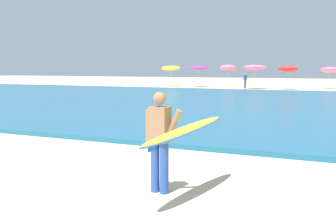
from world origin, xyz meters
The scene contains 9 objects.
sea centered at (0.00, 18.96, 0.07)m, with size 120.00×28.00×0.14m, color #1E6084.
surfer_with_board centered at (3.57, 1.35, 1.03)m, with size 1.10×2.57×1.73m.
beach_umbrella_0 centered at (-13.00, 37.75, 2.08)m, with size 2.16×2.19×2.39m.
beach_umbrella_1 centered at (-9.74, 37.98, 2.10)m, with size 2.21×2.22×2.33m.
beach_umbrella_2 centered at (-6.60, 38.61, 2.16)m, with size 1.73×1.75×2.48m.
beach_umbrella_3 centered at (-3.20, 36.51, 2.16)m, with size 2.29×2.29×2.43m.
beach_umbrella_4 centered at (0.04, 36.71, 2.00)m, with size 1.94×1.98×2.39m.
beach_umbrella_5 centered at (3.70, 39.19, 1.92)m, with size 1.86×1.90×2.28m.
beachgoer_near_row_left centered at (-4.27, 37.02, 0.84)m, with size 0.32×0.20×1.58m.
Camera 1 is at (6.34, -4.78, 2.13)m, focal length 44.02 mm.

